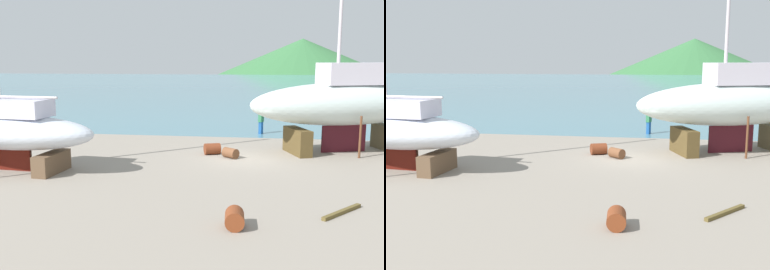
# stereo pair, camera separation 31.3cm
# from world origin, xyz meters

# --- Properties ---
(ground_plane) EXTENTS (43.71, 43.71, 0.00)m
(ground_plane) POSITION_xyz_m (0.00, -4.43, 0.00)
(ground_plane) COLOR gray
(sea_water) EXTENTS (174.83, 112.92, 0.01)m
(sea_water) POSITION_xyz_m (0.00, 62.87, 0.00)
(sea_water) COLOR teal
(sea_water) RESTS_ON ground
(headland_hill) EXTENTS (114.58, 114.58, 24.25)m
(headland_hill) POSITION_xyz_m (16.10, 155.40, 0.00)
(headland_hill) COLOR #38733F
(headland_hill) RESTS_ON ground
(sailboat_small_center) EXTENTS (11.29, 6.45, 17.80)m
(sailboat_small_center) POSITION_xyz_m (5.29, 2.58, 2.76)
(sailboat_small_center) COLOR brown
(sailboat_small_center) RESTS_ON ground
(sailboat_large_starboard) EXTENTS (8.64, 3.64, 13.03)m
(sailboat_large_starboard) POSITION_xyz_m (-10.71, -4.05, 1.85)
(sailboat_large_starboard) COLOR brown
(sailboat_large_starboard) RESTS_ON ground
(worker) EXTENTS (0.40, 0.50, 1.62)m
(worker) POSITION_xyz_m (0.73, 8.15, 0.84)
(worker) COLOR #1D5096
(worker) RESTS_ON ground
(barrel_rust_mid) EXTENTS (0.95, 0.92, 0.53)m
(barrel_rust_mid) POSITION_xyz_m (-0.84, 0.06, 0.26)
(barrel_rust_mid) COLOR brown
(barrel_rust_mid) RESTS_ON ground
(barrel_tar_black) EXTENTS (1.00, 0.86, 0.60)m
(barrel_tar_black) POSITION_xyz_m (-1.87, 0.84, 0.30)
(barrel_tar_black) COLOR maroon
(barrel_tar_black) RESTS_ON ground
(barrel_rust_far) EXTENTS (0.65, 0.88, 0.60)m
(barrel_rust_far) POSITION_xyz_m (-0.09, -9.92, 0.30)
(barrel_rust_far) COLOR brown
(barrel_rust_far) RESTS_ON ground
(timber_short_skew) EXTENTS (1.54, 1.76, 0.12)m
(timber_short_skew) POSITION_xyz_m (3.41, -8.11, 0.06)
(timber_short_skew) COLOR brown
(timber_short_skew) RESTS_ON ground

